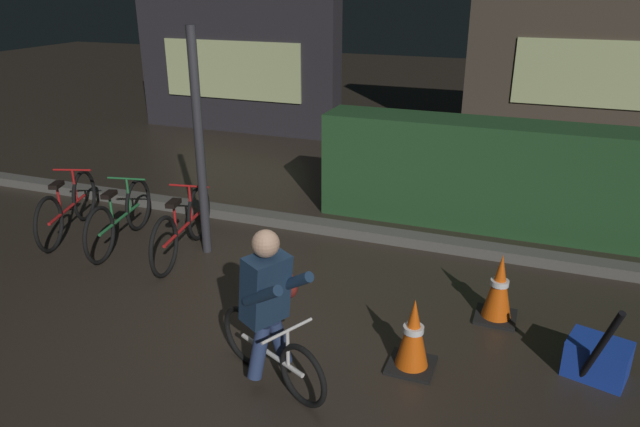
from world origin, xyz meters
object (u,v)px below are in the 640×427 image
(street_post, at_px, (199,146))
(blue_crate, at_px, (597,359))
(parked_bike_center_left, at_px, (182,227))
(cyclist, at_px, (270,307))
(parked_bike_left_mid, at_px, (120,218))
(traffic_cone_far, at_px, (499,288))
(traffic_cone_near, at_px, (413,335))
(parked_bike_leftmost, at_px, (67,208))
(closed_umbrella, at_px, (599,348))

(street_post, bearing_deg, blue_crate, -12.75)
(parked_bike_center_left, height_order, cyclist, cyclist)
(parked_bike_left_mid, xyz_separation_m, traffic_cone_far, (4.19, -0.13, -0.02))
(blue_crate, bearing_deg, traffic_cone_near, -163.48)
(parked_bike_leftmost, distance_m, traffic_cone_far, 4.97)
(traffic_cone_far, bearing_deg, parked_bike_center_left, 177.76)
(parked_bike_center_left, bearing_deg, traffic_cone_near, -121.96)
(street_post, relative_size, traffic_cone_near, 4.02)
(closed_umbrella, bearing_deg, traffic_cone_far, -162.54)
(street_post, distance_m, traffic_cone_far, 3.32)
(traffic_cone_near, height_order, traffic_cone_far, traffic_cone_far)
(parked_bike_left_mid, relative_size, blue_crate, 3.51)
(street_post, bearing_deg, parked_bike_leftmost, -174.94)
(traffic_cone_far, height_order, blue_crate, traffic_cone_far)
(blue_crate, distance_m, closed_umbrella, 0.35)
(parked_bike_center_left, relative_size, cyclist, 1.27)
(street_post, xyz_separation_m, traffic_cone_far, (3.18, -0.32, -0.91))
(street_post, bearing_deg, parked_bike_left_mid, -169.55)
(parked_bike_left_mid, height_order, blue_crate, parked_bike_left_mid)
(parked_bike_leftmost, xyz_separation_m, closed_umbrella, (5.72, -0.99, 0.07))
(blue_crate, height_order, cyclist, cyclist)
(parked_bike_leftmost, bearing_deg, traffic_cone_far, -110.29)
(street_post, distance_m, blue_crate, 4.22)
(traffic_cone_far, bearing_deg, cyclist, -135.18)
(parked_bike_left_mid, distance_m, parked_bike_center_left, 0.83)
(parked_bike_leftmost, xyz_separation_m, cyclist, (3.45, -1.66, 0.29))
(street_post, distance_m, parked_bike_leftmost, 2.00)
(parked_bike_center_left, height_order, blue_crate, parked_bike_center_left)
(parked_bike_left_mid, height_order, traffic_cone_near, parked_bike_left_mid)
(parked_bike_leftmost, height_order, parked_bike_left_mid, parked_bike_leftmost)
(blue_crate, relative_size, cyclist, 0.35)
(traffic_cone_near, height_order, closed_umbrella, closed_umbrella)
(traffic_cone_far, relative_size, cyclist, 0.51)
(parked_bike_leftmost, distance_m, cyclist, 3.84)
(blue_crate, bearing_deg, parked_bike_center_left, 170.24)
(parked_bike_leftmost, relative_size, closed_umbrella, 1.79)
(blue_crate, distance_m, cyclist, 2.53)
(parked_bike_left_mid, distance_m, cyclist, 3.15)
(traffic_cone_far, relative_size, blue_crate, 1.44)
(parked_bike_leftmost, distance_m, closed_umbrella, 5.81)
(parked_bike_leftmost, height_order, traffic_cone_far, parked_bike_leftmost)
(parked_bike_leftmost, height_order, blue_crate, parked_bike_leftmost)
(parked_bike_left_mid, height_order, traffic_cone_far, parked_bike_left_mid)
(parked_bike_center_left, xyz_separation_m, traffic_cone_far, (3.36, -0.13, -0.03))
(traffic_cone_far, height_order, cyclist, cyclist)
(parked_bike_left_mid, relative_size, traffic_cone_near, 2.55)
(parked_bike_left_mid, height_order, closed_umbrella, closed_umbrella)
(parked_bike_leftmost, bearing_deg, traffic_cone_near, -122.97)
(traffic_cone_near, bearing_deg, street_post, 153.67)
(parked_bike_center_left, relative_size, blue_crate, 3.58)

